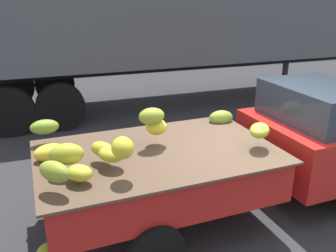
# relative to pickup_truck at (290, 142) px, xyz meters

# --- Properties ---
(ground) EXTENTS (220.00, 220.00, 0.00)m
(ground) POSITION_rel_pickup_truck_xyz_m (-0.62, -0.25, -0.89)
(ground) COLOR #28282B
(curb_strip) EXTENTS (80.00, 0.80, 0.16)m
(curb_strip) POSITION_rel_pickup_truck_xyz_m (-0.62, 9.92, -0.81)
(curb_strip) COLOR gray
(curb_strip) RESTS_ON ground
(pickup_truck) EXTENTS (5.32, 2.07, 1.70)m
(pickup_truck) POSITION_rel_pickup_truck_xyz_m (0.00, 0.00, 0.00)
(pickup_truck) COLOR #B21E19
(pickup_truck) RESTS_ON ground
(semi_trailer) EXTENTS (12.03, 2.73, 3.95)m
(semi_trailer) POSITION_rel_pickup_truck_xyz_m (0.47, 5.33, 1.65)
(semi_trailer) COLOR #4C5156
(semi_trailer) RESTS_ON ground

